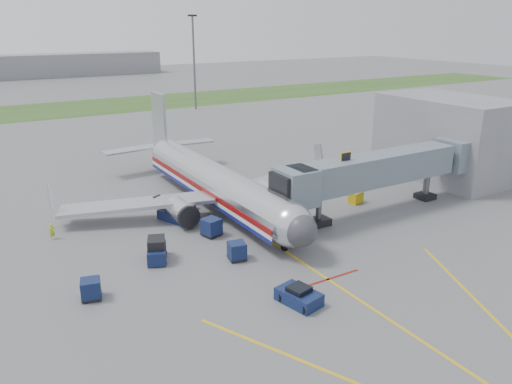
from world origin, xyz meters
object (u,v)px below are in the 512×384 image
pushback_tug (299,296)px  ramp_worker (52,231)px  airliner (215,182)px  belt_loader (175,216)px  baggage_tug (157,251)px

pushback_tug → ramp_worker: 24.07m
airliner → ramp_worker: 16.75m
airliner → pushback_tug: size_ratio=10.46×
airliner → belt_loader: (-5.46, -2.02, -2.11)m
airliner → ramp_worker: airliner is taller
baggage_tug → ramp_worker: size_ratio=2.13×
airliner → ramp_worker: size_ratio=23.84×
pushback_tug → ramp_worker: size_ratio=2.28×
baggage_tug → belt_loader: 8.70m
airliner → baggage_tug: airliner is taller
belt_loader → ramp_worker: belt_loader is taller
airliner → belt_loader: airliner is taller
belt_loader → pushback_tug: bearing=-85.3°
baggage_tug → ramp_worker: baggage_tug is taller
pushback_tug → belt_loader: 18.88m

